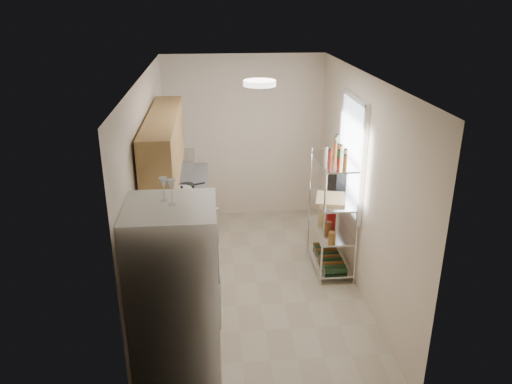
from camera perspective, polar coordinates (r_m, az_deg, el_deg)
room at (r=5.88m, az=0.10°, el=0.53°), size 2.52×4.42×2.62m
counter_run at (r=6.61m, az=-8.24°, el=-5.23°), size 0.63×3.51×0.90m
upper_cabinets at (r=5.81m, az=-10.44°, el=5.23°), size 0.33×2.20×0.72m
range_hood at (r=6.69m, az=-9.19°, el=3.73°), size 0.50×0.60×0.12m
window at (r=6.34m, az=10.92°, el=4.12°), size 0.06×1.00×1.46m
bakers_rack at (r=6.38m, az=8.87°, el=0.16°), size 0.45×0.90×1.73m
ceiling_dome at (r=5.25m, az=0.42°, el=12.36°), size 0.34×0.34×0.05m
refrigerator at (r=4.53m, az=-9.13°, el=-12.26°), size 0.75×0.75×1.83m
wine_glass_a at (r=4.17m, az=-10.50°, el=0.33°), size 0.07×0.07×0.20m
wine_glass_b at (r=4.08m, az=-9.62°, el=-0.02°), size 0.08×0.08×0.21m
rice_cooker at (r=6.50m, az=-8.43°, el=-0.41°), size 0.25×0.25×0.21m
frying_pan_large at (r=6.88m, az=-8.56°, el=0.15°), size 0.28×0.28×0.05m
frying_pan_small at (r=7.05m, az=-7.93°, el=0.69°), size 0.28×0.28×0.04m
cutting_board at (r=6.34m, az=8.52°, el=-0.76°), size 0.45×0.53×0.03m
espresso_machine at (r=6.70m, az=9.39°, el=1.70°), size 0.23×0.29×0.31m
storage_bag at (r=6.79m, az=8.56°, el=-2.68°), size 0.12×0.16×0.17m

